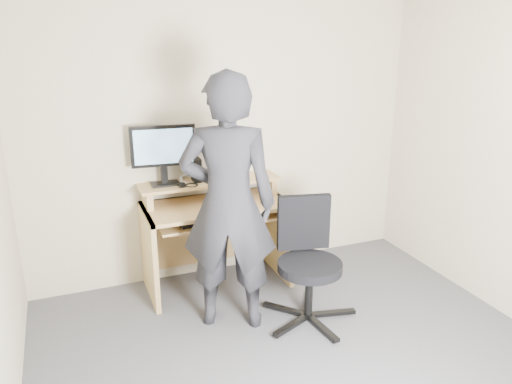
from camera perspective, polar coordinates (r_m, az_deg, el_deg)
ground at (r=3.42m, az=6.94°, el=-20.63°), size 3.50×3.50×0.00m
back_wall at (r=4.37m, az=-3.42°, el=6.40°), size 3.50×0.02×2.50m
desk at (r=4.31m, az=-4.84°, el=-3.55°), size 1.20×0.60×0.91m
monitor at (r=4.11m, az=-10.54°, el=4.77°), size 0.52×0.15×0.50m
external_drive at (r=4.23m, az=-6.83°, el=2.54°), size 0.08×0.13×0.20m
travel_mug at (r=4.27m, az=-3.69°, el=2.57°), size 0.09×0.09×0.17m
smartphone at (r=4.28m, az=-2.26°, el=1.55°), size 0.08×0.14×0.01m
charger at (r=4.10m, az=-8.45°, el=0.78°), size 0.05×0.05×0.03m
headphones at (r=4.29m, az=-7.70°, el=1.48°), size 0.19×0.19×0.06m
keyboard at (r=4.09m, az=-5.90°, el=-3.06°), size 0.48×0.25×0.03m
mouse at (r=4.21m, az=1.18°, el=-0.83°), size 0.11×0.09×0.04m
office_chair at (r=3.81m, az=5.91°, el=-7.34°), size 0.73×0.72×0.92m
person at (r=3.56m, az=-3.20°, el=-1.43°), size 0.81×0.69×1.89m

